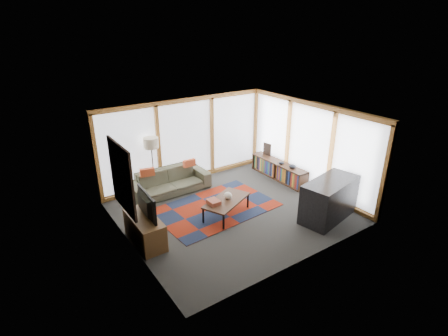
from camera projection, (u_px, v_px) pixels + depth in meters
ground at (232, 211)px, 9.23m from camera, size 5.50×5.50×0.00m
room_envelope at (236, 147)px, 9.32m from camera, size 5.52×5.02×2.62m
rug at (216, 208)px, 9.39m from camera, size 3.26×2.22×0.01m
sofa at (170, 181)px, 10.14m from camera, size 2.34×0.94×0.68m
pillow_left at (147, 172)px, 9.63m from camera, size 0.42×0.20×0.22m
pillow_right at (189, 163)px, 10.27m from camera, size 0.38×0.12×0.21m
floor_lamp at (153, 166)px, 9.91m from camera, size 0.42×0.42×1.69m
coffee_table at (226, 207)px, 8.96m from camera, size 1.49×1.17×0.45m
book_stack at (214, 202)px, 8.65m from camera, size 0.26×0.33×0.11m
vase at (228, 196)px, 8.89m from camera, size 0.23×0.23×0.18m
bookshelf at (278, 170)px, 11.07m from camera, size 0.40×2.20×0.55m
bowl_a at (293, 166)px, 10.51m from camera, size 0.23×0.23×0.11m
bowl_b at (281, 163)px, 10.80m from camera, size 0.18×0.18×0.09m
shelf_picture at (267, 149)px, 11.47m from camera, size 0.07×0.31×0.41m
tv_console at (145, 230)px, 7.83m from camera, size 0.53×1.27×0.63m
television at (142, 205)px, 7.62m from camera, size 0.18×1.03×0.59m
bar_counter at (329, 199)px, 8.75m from camera, size 1.74×1.06×1.03m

